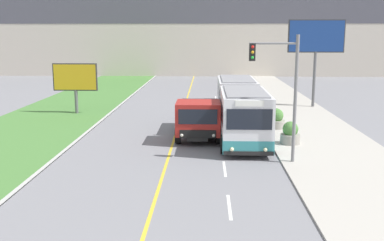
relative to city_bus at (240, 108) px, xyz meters
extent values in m
cube|color=silver|center=(-1.21, -12.21, -1.57)|extent=(0.12, 2.40, 0.01)
cube|color=silver|center=(-1.21, -7.61, -1.57)|extent=(0.12, 2.40, 0.01)
cube|color=silver|center=(-1.21, -3.01, -1.57)|extent=(0.12, 2.40, 0.01)
cube|color=silver|center=(-1.21, 1.59, -1.57)|extent=(0.12, 2.40, 0.01)
cube|color=silver|center=(-1.21, 6.19, -1.57)|extent=(0.12, 2.40, 0.01)
cube|color=silver|center=(-1.21, 10.79, -1.57)|extent=(0.12, 2.40, 0.01)
cube|color=silver|center=(-1.21, 15.39, -1.57)|extent=(0.12, 2.40, 0.01)
cube|color=beige|center=(-3.96, 41.33, 9.09)|extent=(80.00, 8.00, 21.32)
cube|color=silver|center=(0.00, -3.33, 0.07)|extent=(2.50, 5.80, 2.74)
cube|color=teal|center=(0.00, -3.33, -0.95)|extent=(2.52, 5.82, 0.70)
cube|color=black|center=(0.00, -3.33, 0.48)|extent=(2.52, 5.33, 0.96)
cube|color=gray|center=(0.00, -3.33, 1.48)|extent=(2.12, 5.22, 0.08)
cube|color=silver|center=(0.00, 3.37, 0.07)|extent=(2.50, 5.80, 2.74)
cube|color=teal|center=(0.00, 3.37, -0.95)|extent=(2.52, 5.82, 0.70)
cube|color=black|center=(0.00, 3.37, 0.48)|extent=(2.52, 5.33, 0.96)
cube|color=gray|center=(0.00, 3.37, 1.48)|extent=(2.12, 5.22, 0.08)
cube|color=#474747|center=(0.00, 0.02, 0.07)|extent=(2.30, 0.90, 2.52)
cube|color=black|center=(0.00, -6.25, 0.48)|extent=(2.20, 0.04, 1.01)
cube|color=black|center=(0.00, -6.26, -1.20)|extent=(2.45, 0.06, 0.20)
sphere|color=#F4EAB2|center=(-0.81, -6.27, -1.00)|extent=(0.20, 0.20, 0.20)
sphere|color=#F4EAB2|center=(0.81, -6.27, -1.00)|extent=(0.20, 0.20, 0.20)
cube|color=white|center=(0.00, -6.25, 1.26)|extent=(1.37, 0.04, 0.28)
cylinder|color=black|center=(-1.19, -4.95, -1.07)|extent=(0.28, 1.00, 1.00)
cylinder|color=black|center=(1.19, -4.95, -1.07)|extent=(0.28, 1.00, 1.00)
cylinder|color=black|center=(-1.19, -1.48, -1.07)|extent=(0.28, 1.00, 1.00)
cylinder|color=black|center=(1.19, -1.48, -1.07)|extent=(0.28, 1.00, 1.00)
cylinder|color=black|center=(-1.19, 3.95, -1.07)|extent=(0.28, 1.00, 1.00)
cylinder|color=black|center=(1.19, 3.95, -1.07)|extent=(0.28, 1.00, 1.00)
cube|color=black|center=(-2.53, -0.58, -1.13)|extent=(1.11, 6.40, 0.20)
cube|color=#AD231E|center=(-2.53, -2.62, -0.13)|extent=(2.47, 2.32, 1.80)
cube|color=black|center=(-2.53, -3.80, 0.14)|extent=(2.10, 0.04, 0.81)
cube|color=black|center=(-2.53, -3.81, -0.81)|extent=(1.98, 0.06, 0.44)
sphere|color=silver|center=(-3.39, -3.82, -0.88)|extent=(0.18, 0.18, 0.18)
sphere|color=silver|center=(-1.67, -3.82, -0.88)|extent=(0.18, 0.18, 0.18)
cube|color=slate|center=(-2.53, 0.70, -0.97)|extent=(2.35, 3.84, 0.12)
cube|color=slate|center=(-3.64, 0.70, -0.40)|extent=(0.12, 3.84, 1.24)
cube|color=slate|center=(-1.42, 0.70, -0.40)|extent=(0.12, 3.84, 1.24)
cube|color=slate|center=(-2.53, -1.16, -0.40)|extent=(2.35, 0.12, 1.24)
cube|color=slate|center=(-2.53, 2.56, -0.40)|extent=(2.35, 0.12, 1.24)
cube|color=slate|center=(-2.53, -1.16, 0.34)|extent=(2.35, 0.12, 0.24)
cylinder|color=black|center=(-3.67, -2.86, -1.05)|extent=(0.30, 1.04, 1.04)
cylinder|color=black|center=(-1.39, -2.86, -1.05)|extent=(0.30, 1.04, 1.04)
cylinder|color=black|center=(-3.67, 0.89, -1.05)|extent=(0.30, 1.04, 1.04)
cylinder|color=black|center=(-1.39, 0.89, -1.05)|extent=(0.30, 1.04, 1.04)
cylinder|color=slate|center=(2.09, -6.55, 1.46)|extent=(0.16, 0.16, 6.07)
cylinder|color=slate|center=(0.99, -6.55, 4.10)|extent=(2.20, 0.10, 0.10)
cube|color=black|center=(0.03, -6.55, 3.70)|extent=(0.28, 0.24, 0.80)
sphere|color=red|center=(0.03, -6.68, 3.94)|extent=(0.14, 0.14, 0.14)
sphere|color=orange|center=(0.03, -6.68, 3.70)|extent=(0.14, 0.14, 0.14)
sphere|color=green|center=(0.03, -6.68, 3.46)|extent=(0.14, 0.14, 0.14)
cylinder|color=#59595B|center=(6.85, 10.11, 0.75)|extent=(0.24, 0.24, 4.64)
cube|color=#333333|center=(6.85, 10.11, 4.32)|extent=(4.58, 0.20, 2.66)
cube|color=navy|center=(6.85, 10.00, 4.32)|extent=(4.42, 0.02, 2.50)
cylinder|color=#59595B|center=(-12.13, 6.48, -0.64)|extent=(0.24, 0.24, 1.87)
cube|color=#333333|center=(-12.13, 6.48, 1.26)|extent=(3.39, 0.20, 2.08)
cube|color=gold|center=(-12.13, 6.37, 1.26)|extent=(3.23, 0.02, 1.92)
cylinder|color=gray|center=(2.59, -3.01, -1.23)|extent=(1.08, 1.08, 0.53)
sphere|color=#477A38|center=(2.59, -3.01, -0.66)|extent=(0.86, 0.86, 0.86)
cylinder|color=gray|center=(2.43, 1.18, -1.24)|extent=(1.16, 1.16, 0.51)
sphere|color=#477A38|center=(2.43, 1.18, -0.66)|extent=(0.93, 0.93, 0.93)
cylinder|color=gray|center=(2.57, 5.38, -1.22)|extent=(1.17, 1.17, 0.53)
sphere|color=#477A38|center=(2.57, 5.38, -0.64)|extent=(0.93, 0.93, 0.93)
camera|label=1|loc=(-2.03, -27.46, 4.55)|focal=42.00mm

